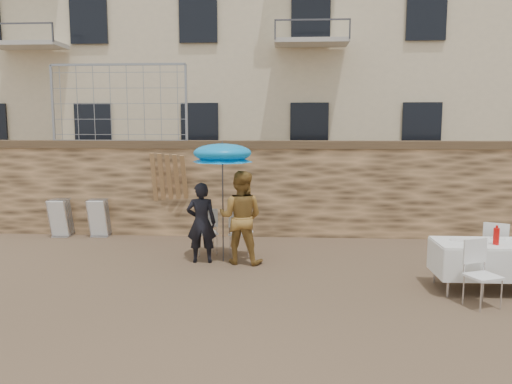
# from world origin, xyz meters

# --- Properties ---
(ground) EXTENTS (80.00, 80.00, 0.00)m
(ground) POSITION_xyz_m (0.00, 0.00, 0.00)
(ground) COLOR brown
(ground) RESTS_ON ground
(stone_wall) EXTENTS (13.00, 0.50, 2.20)m
(stone_wall) POSITION_xyz_m (0.00, 5.00, 1.10)
(stone_wall) COLOR olive
(stone_wall) RESTS_ON ground
(chain_link_fence) EXTENTS (3.20, 0.06, 1.80)m
(chain_link_fence) POSITION_xyz_m (-3.00, 5.00, 3.10)
(chain_link_fence) COLOR gray
(chain_link_fence) RESTS_ON stone_wall
(man_suit) EXTENTS (0.58, 0.41, 1.53)m
(man_suit) POSITION_xyz_m (-0.66, 2.52, 0.77)
(man_suit) COLOR black
(man_suit) RESTS_ON ground
(woman_dress) EXTENTS (0.95, 0.80, 1.75)m
(woman_dress) POSITION_xyz_m (0.09, 2.52, 0.88)
(woman_dress) COLOR #C58C3C
(woman_dress) RESTS_ON ground
(umbrella) EXTENTS (1.14, 1.14, 2.13)m
(umbrella) POSITION_xyz_m (-0.26, 2.62, 2.01)
(umbrella) COLOR #3F3F44
(umbrella) RESTS_ON ground
(couple_chair_left) EXTENTS (0.62, 0.62, 0.96)m
(couple_chair_left) POSITION_xyz_m (-0.66, 3.07, 0.48)
(couple_chair_left) COLOR white
(couple_chair_left) RESTS_ON ground
(couple_chair_right) EXTENTS (0.55, 0.55, 0.96)m
(couple_chair_right) POSITION_xyz_m (0.04, 3.07, 0.48)
(couple_chair_right) COLOR white
(couple_chair_right) RESTS_ON ground
(banquet_table) EXTENTS (2.10, 0.85, 0.78)m
(banquet_table) POSITION_xyz_m (4.35, 1.14, 0.73)
(banquet_table) COLOR white
(banquet_table) RESTS_ON ground
(soda_bottle) EXTENTS (0.09, 0.09, 0.26)m
(soda_bottle) POSITION_xyz_m (4.15, 0.99, 0.91)
(soda_bottle) COLOR red
(soda_bottle) RESTS_ON banquet_table
(table_chair_front_left) EXTENTS (0.63, 0.63, 0.96)m
(table_chair_front_left) POSITION_xyz_m (3.75, 0.39, 0.48)
(table_chair_front_left) COLOR white
(table_chair_front_left) RESTS_ON ground
(table_chair_back) EXTENTS (0.64, 0.64, 0.96)m
(table_chair_back) POSITION_xyz_m (4.55, 1.94, 0.48)
(table_chair_back) COLOR white
(table_chair_back) RESTS_ON ground
(chair_stack_left) EXTENTS (0.46, 0.47, 0.92)m
(chair_stack_left) POSITION_xyz_m (-4.31, 4.65, 0.46)
(chair_stack_left) COLOR white
(chair_stack_left) RESTS_ON ground
(chair_stack_right) EXTENTS (0.46, 0.40, 0.92)m
(chair_stack_right) POSITION_xyz_m (-3.41, 4.65, 0.46)
(chair_stack_right) COLOR white
(chair_stack_right) RESTS_ON ground
(wood_planks) EXTENTS (0.70, 0.20, 2.00)m
(wood_planks) POSITION_xyz_m (-1.81, 4.72, 1.00)
(wood_planks) COLOR #A37749
(wood_planks) RESTS_ON ground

